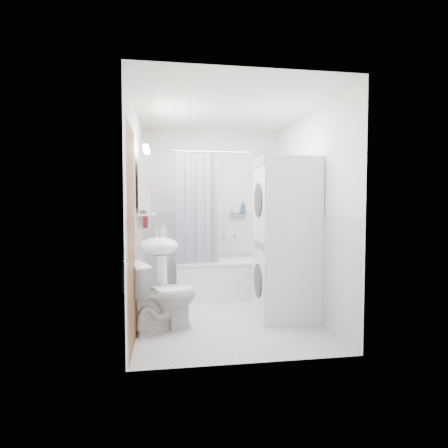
{
  "coord_description": "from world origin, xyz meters",
  "views": [
    {
      "loc": [
        -0.68,
        -4.25,
        1.31
      ],
      "look_at": [
        0.01,
        0.15,
        1.08
      ],
      "focal_mm": 30.0,
      "sensor_mm": 36.0,
      "label": 1
    }
  ],
  "objects": [
    {
      "name": "shampoo_b",
      "position": [
        0.47,
        1.24,
        1.2
      ],
      "size": [
        0.08,
        0.21,
        0.08
      ],
      "primitive_type": "imported",
      "color": "#244F90",
      "rests_on": "shower_caddy"
    },
    {
      "name": "sink",
      "position": [
        -0.75,
        -0.07,
        0.7
      ],
      "size": [
        0.44,
        0.37,
        1.04
      ],
      "color": "white",
      "rests_on": "ground"
    },
    {
      "name": "door",
      "position": [
        -0.95,
        -0.55,
        1.0
      ],
      "size": [
        0.05,
        2.0,
        2.0
      ],
      "color": "brown",
      "rests_on": "ground"
    },
    {
      "name": "soap_pump",
      "position": [
        -0.71,
        0.25,
        0.95
      ],
      "size": [
        0.08,
        0.17,
        0.08
      ],
      "primitive_type": "imported",
      "color": "gray",
      "rests_on": "sink"
    },
    {
      "name": "room_walls",
      "position": [
        0.0,
        0.0,
        1.49
      ],
      "size": [
        2.6,
        2.6,
        2.6
      ],
      "color": "white",
      "rests_on": "ground"
    },
    {
      "name": "floor",
      "position": [
        0.0,
        0.0,
        0.0
      ],
      "size": [
        2.6,
        2.6,
        0.0
      ],
      "primitive_type": "plane",
      "color": "silver",
      "rests_on": "ground"
    },
    {
      "name": "wainscot",
      "position": [
        0.0,
        0.29,
        0.6
      ],
      "size": [
        1.98,
        2.58,
        2.58
      ],
      "color": "white",
      "rests_on": "ground"
    },
    {
      "name": "curtain_rod",
      "position": [
        0.14,
        0.65,
        2.0
      ],
      "size": [
        1.56,
        0.02,
        0.02
      ],
      "primitive_type": "cylinder",
      "rotation": [
        0.0,
        1.57,
        0.0
      ],
      "color": "silver",
      "rests_on": "room_walls"
    },
    {
      "name": "shelf_cup",
      "position": [
        -0.89,
        0.22,
        1.26
      ],
      "size": [
        0.1,
        0.09,
        0.1
      ],
      "primitive_type": "imported",
      "color": "gray",
      "rests_on": "shelf"
    },
    {
      "name": "shower_curtain",
      "position": [
        -0.27,
        0.65,
        1.25
      ],
      "size": [
        0.55,
        0.02,
        1.45
      ],
      "color": "#131D45",
      "rests_on": "curtain_rod"
    },
    {
      "name": "towel",
      "position": [
        -0.94,
        0.75,
        1.44
      ],
      "size": [
        0.07,
        0.35,
        0.86
      ],
      "color": "#5B151C",
      "rests_on": "room_walls"
    },
    {
      "name": "shower_caddy",
      "position": [
        0.39,
        1.24,
        1.15
      ],
      "size": [
        0.22,
        0.06,
        0.02
      ],
      "primitive_type": "cube",
      "color": "silver",
      "rests_on": "room_walls"
    },
    {
      "name": "bathtub",
      "position": [
        0.14,
        0.92,
        0.29
      ],
      "size": [
        1.38,
        0.65,
        0.53
      ],
      "color": "white",
      "rests_on": "ground"
    },
    {
      "name": "shelf_bottle",
      "position": [
        -0.89,
        -0.05,
        1.25
      ],
      "size": [
        0.07,
        0.18,
        0.07
      ],
      "primitive_type": "imported",
      "color": "gray",
      "rests_on": "shelf"
    },
    {
      "name": "washer_dryer",
      "position": [
        0.68,
        -0.15,
        0.91
      ],
      "size": [
        0.68,
        0.67,
        1.83
      ],
      "rotation": [
        0.0,
        0.0,
        -0.04
      ],
      "color": "white",
      "rests_on": "ground"
    },
    {
      "name": "shelf",
      "position": [
        -0.89,
        0.1,
        1.2
      ],
      "size": [
        0.18,
        0.54,
        0.02
      ],
      "primitive_type": "cube",
      "color": "silver",
      "rests_on": "room_walls"
    },
    {
      "name": "shampoo_a",
      "position": [
        0.35,
        1.24,
        1.23
      ],
      "size": [
        0.13,
        0.17,
        0.13
      ],
      "primitive_type": "imported",
      "color": "gray",
      "rests_on": "shower_caddy"
    },
    {
      "name": "tub_spout",
      "position": [
        0.34,
        1.25,
        0.85
      ],
      "size": [
        0.04,
        0.12,
        0.04
      ],
      "primitive_type": "cylinder",
      "rotation": [
        1.57,
        0.0,
        0.0
      ],
      "color": "silver",
      "rests_on": "room_walls"
    },
    {
      "name": "toilet",
      "position": [
        -0.72,
        -0.37,
        0.36
      ],
      "size": [
        0.85,
        0.68,
        0.73
      ],
      "primitive_type": "imported",
      "rotation": [
        0.0,
        0.0,
        1.99
      ],
      "color": "white",
      "rests_on": "ground"
    },
    {
      "name": "medicine_cabinet",
      "position": [
        -0.9,
        0.1,
        1.57
      ],
      "size": [
        0.13,
        0.5,
        0.71
      ],
      "color": "white",
      "rests_on": "room_walls"
    }
  ]
}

